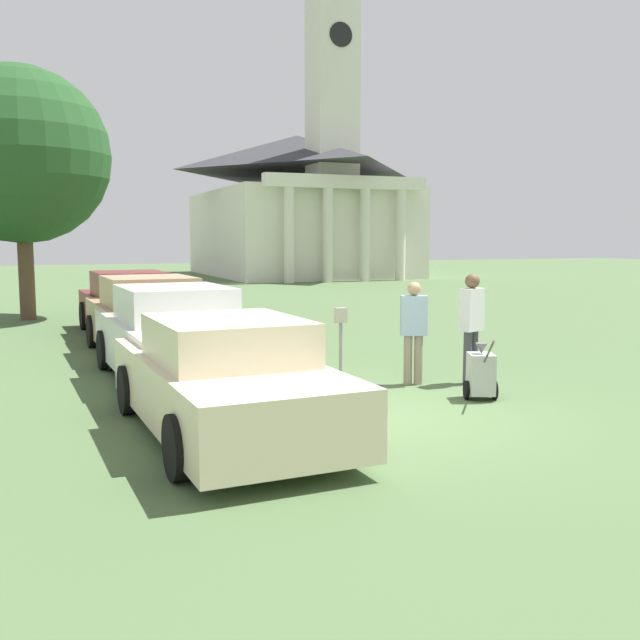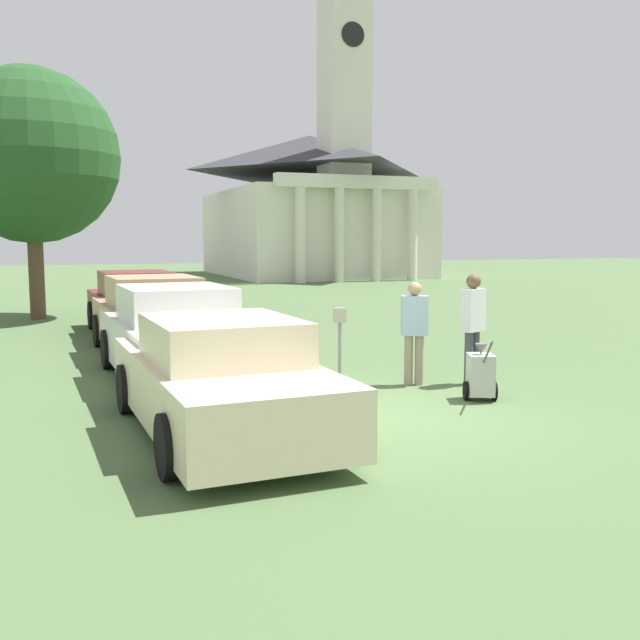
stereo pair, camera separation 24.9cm
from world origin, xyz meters
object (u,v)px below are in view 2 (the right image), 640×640
at_px(parked_car_cream, 220,379).
at_px(equipment_cart, 480,374).
at_px(church, 312,198).
at_px(parked_car_tan, 153,318).
at_px(parked_car_maroon, 136,305).
at_px(parking_meter, 340,335).
at_px(parked_car_white, 174,337).
at_px(person_supervisor, 473,321).
at_px(person_worker, 414,327).

distance_m(parked_car_cream, equipment_cart, 4.02).
bearing_deg(church, equipment_cart, -105.74).
bearing_deg(parked_car_tan, parked_car_maroon, 87.14).
bearing_deg(parked_car_maroon, parking_meter, -78.60).
distance_m(parked_car_maroon, church, 29.35).
bearing_deg(parked_car_cream, parked_car_white, 87.14).
height_order(parked_car_maroon, person_supervisor, person_supervisor).
bearing_deg(parked_car_cream, parking_meter, 29.25).
distance_m(parking_meter, person_supervisor, 2.39).
xyz_separation_m(parking_meter, church, (11.67, 33.85, 3.99)).
relative_size(person_supervisor, equipment_cart, 1.81).
xyz_separation_m(parked_car_tan, church, (13.77, 28.80, 4.19)).
distance_m(parking_meter, church, 36.03).
bearing_deg(parked_car_tan, parked_car_cream, -92.86).
relative_size(parked_car_tan, parked_car_maroon, 0.97).
height_order(parked_car_maroon, church, church).
relative_size(parked_car_cream, parking_meter, 3.57).
distance_m(person_worker, church, 35.14).
distance_m(parked_car_cream, parking_meter, 2.50).
bearing_deg(parking_meter, parked_car_white, 133.72).
relative_size(parked_car_cream, parked_car_tan, 0.98).
bearing_deg(parked_car_maroon, person_worker, -68.22).
bearing_deg(parked_car_tan, parked_car_white, -92.86).
height_order(parked_car_white, equipment_cart, parked_car_white).
bearing_deg(church, parked_car_maroon, -118.29).
relative_size(parked_car_tan, church, 0.23).
bearing_deg(parking_meter, person_supervisor, 3.70).
xyz_separation_m(parked_car_tan, person_supervisor, (4.48, -4.90, 0.29)).
distance_m(parked_car_white, person_supervisor, 4.94).
relative_size(person_supervisor, church, 0.08).
bearing_deg(person_worker, person_supervisor, -176.25).
distance_m(parked_car_white, equipment_cart, 5.04).
bearing_deg(parked_car_maroon, church, 58.85).
distance_m(parked_car_white, person_worker, 3.99).
bearing_deg(church, parked_car_tan, -115.55).
xyz_separation_m(parked_car_cream, parked_car_white, (0.00, 3.52, 0.07)).
xyz_separation_m(person_supervisor, church, (9.28, 33.70, 3.89)).
xyz_separation_m(parked_car_tan, equipment_cart, (3.98, -5.93, -0.36)).
xyz_separation_m(parked_car_maroon, parking_meter, (2.10, -8.27, 0.22)).
bearing_deg(church, parked_car_white, -113.51).
distance_m(equipment_cart, church, 36.37).
bearing_deg(person_supervisor, equipment_cart, 41.39).
bearing_deg(person_supervisor, parked_car_tan, -70.24).
xyz_separation_m(parked_car_cream, parked_car_maroon, (0.00, 9.59, 0.06)).
height_order(parking_meter, church, church).
bearing_deg(church, parking_meter, -109.02).
xyz_separation_m(parked_car_cream, church, (13.77, 35.17, 4.26)).
bearing_deg(parked_car_tan, equipment_cart, -58.97).
height_order(parked_car_white, parked_car_maroon, parked_car_white).
bearing_deg(parked_car_maroon, parked_car_tan, -92.86).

